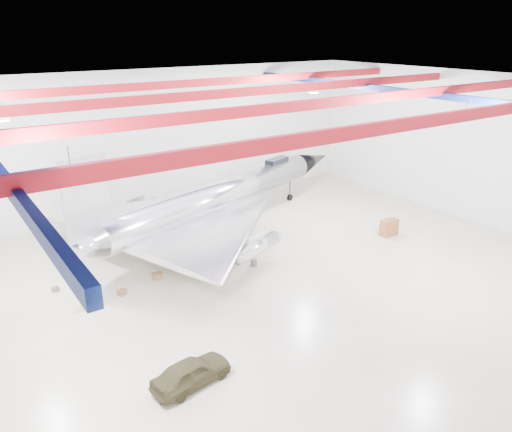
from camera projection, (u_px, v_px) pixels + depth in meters
floor at (242, 285)px, 28.53m from camera, size 40.00×40.00×0.00m
wall_back at (135, 144)px, 38.17m from camera, size 40.00×0.00×40.00m
wall_right at (466, 147)px, 37.18m from camera, size 0.00×30.00×30.00m
ceiling at (240, 89)px, 24.65m from camera, size 40.00×40.00×0.00m
ceiling_structure at (240, 102)px, 24.89m from camera, size 39.50×29.50×1.08m
jet_aircraft at (219, 200)px, 35.01m from camera, size 27.19×20.20×7.65m
jeep at (191, 372)px, 20.42m from camera, size 3.61×1.86×1.18m
desk at (389, 227)px, 35.26m from camera, size 1.32×0.69×1.19m
crate_ply at (122, 292)px, 27.50m from camera, size 0.54×0.48×0.32m
toolbox_red at (148, 234)px, 35.19m from camera, size 0.60×0.55×0.34m
engine_drum at (254, 263)px, 30.84m from camera, size 0.53×0.53×0.37m
parts_bin at (217, 234)px, 35.03m from camera, size 0.80×0.71×0.48m
crate_small at (55, 289)px, 27.87m from camera, size 0.43×0.37×0.26m
tool_chest at (236, 249)px, 32.86m from camera, size 0.46×0.46×0.34m
oil_barrel at (157, 276)px, 29.24m from camera, size 0.59×0.50×0.38m
spares_box at (162, 227)px, 36.51m from camera, size 0.47×0.47×0.37m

